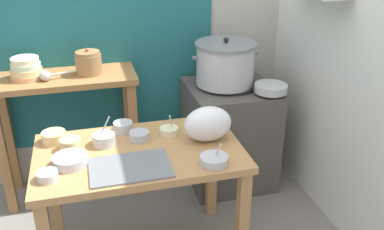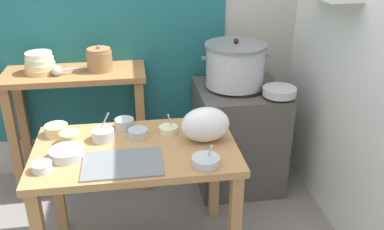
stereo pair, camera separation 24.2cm
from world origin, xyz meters
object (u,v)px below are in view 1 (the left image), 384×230
Objects in this scene: clay_pot at (89,63)px; prep_bowl_5 at (214,160)px; wide_pan at (271,88)px; steamer_pot at (225,63)px; plastic_bag at (208,124)px; prep_bowl_3 at (47,175)px; ladle at (46,76)px; prep_bowl_1 at (70,160)px; prep_bowl_2 at (123,127)px; bowl_stack_enamel at (26,69)px; prep_table at (140,168)px; back_shelf_table at (67,106)px; stove_block at (229,134)px; prep_bowl_7 at (70,144)px; prep_bowl_0 at (169,130)px; prep_bowl_8 at (139,135)px; prep_bowl_4 at (104,139)px; serving_tray at (130,167)px; prep_bowl_6 at (54,137)px.

clay_pot is 1.24× the size of prep_bowl_5.
steamer_pot is at bearing 138.18° from wide_pan.
prep_bowl_3 is at bearing -167.51° from plastic_bag.
ladle is 1.47m from wide_pan.
plastic_bag is at bearing -142.37° from wide_pan.
prep_bowl_2 reaches higher than prep_bowl_1.
bowl_stack_enamel is 0.86× the size of ladle.
prep_bowl_3 is (-1.43, -0.63, -0.06)m from wide_pan.
prep_table is 0.29m from prep_bowl_2.
bowl_stack_enamel reaches higher than prep_bowl_5.
back_shelf_table is 1.23× the size of stove_block.
ladle is (-1.19, 0.04, 0.00)m from steamer_pot.
prep_bowl_7 reaches higher than prep_bowl_2.
plastic_bag is at bearing 12.49° from prep_bowl_3.
prep_bowl_0 reaches higher than wide_pan.
clay_pot reaches higher than stove_block.
prep_table is 9.83× the size of prep_bowl_8.
prep_bowl_5 is at bearing -131.68° from wide_pan.
prep_bowl_4 is (0.30, -0.62, -0.18)m from ladle.
plastic_bag is at bearing -9.51° from prep_bowl_4.
ladle is 0.67m from prep_bowl_7.
ladle is (-1.23, 0.06, 0.55)m from stove_block.
prep_bowl_4 reaches higher than stove_block.
prep_table is 2.75× the size of serving_tray.
steamer_pot reaches higher than prep_table.
clay_pot is at bearing 68.42° from prep_bowl_6.
steamer_pot is at bearing 64.01° from plastic_bag.
prep_bowl_1 is at bearing -158.44° from wide_pan.
wide_pan reaches higher than serving_tray.
prep_table is 1.09m from wide_pan.
prep_bowl_1 is (-0.15, -0.86, -0.23)m from clay_pot.
prep_bowl_4 is (0.03, -0.69, -0.22)m from clay_pot.
prep_bowl_2 is at bearing 47.92° from prep_bowl_4.
prep_bowl_0 is at bearing 147.37° from plastic_bag.
clay_pot is 1.35× the size of prep_bowl_6.
prep_bowl_2 is (-1.02, -0.22, -0.05)m from wide_pan.
back_shelf_table is 1.02m from serving_tray.
prep_bowl_2 is (0.55, -0.57, -0.21)m from bowl_stack_enamel.
stove_block is 0.85m from prep_bowl_0.
prep_bowl_7 is at bearing -152.73° from stove_block.
prep_bowl_7 is at bearing -175.54° from prep_bowl_0.
ladle is (0.12, -0.08, -0.03)m from bowl_stack_enamel.
plastic_bag reaches higher than prep_bowl_2.
plastic_bag is at bearing -115.99° from steamer_pot.
prep_bowl_2 is at bearing 121.60° from prep_bowl_8.
prep_bowl_7 is (-0.35, 0.10, 0.15)m from prep_table.
prep_bowl_6 is 0.14m from prep_bowl_7.
prep_bowl_1 is 0.15m from prep_bowl_3.
plastic_bag is 0.27m from prep_bowl_5.
plastic_bag is at bearing 2.30° from prep_table.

